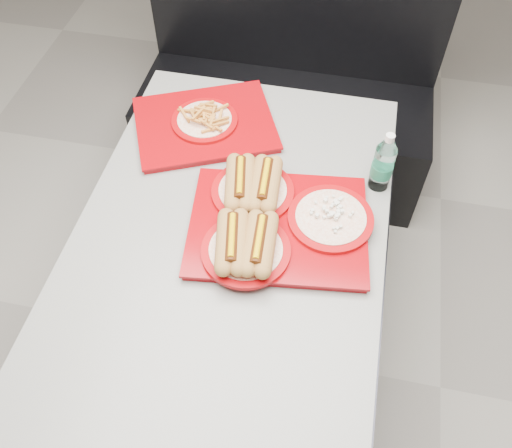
% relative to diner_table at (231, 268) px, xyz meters
% --- Properties ---
extents(ground, '(6.00, 6.00, 0.00)m').
position_rel_diner_table_xyz_m(ground, '(0.00, 0.00, -0.58)').
color(ground, gray).
rests_on(ground, ground).
extents(diner_table, '(0.92, 1.42, 0.75)m').
position_rel_diner_table_xyz_m(diner_table, '(0.00, 0.00, 0.00)').
color(diner_table, black).
rests_on(diner_table, ground).
extents(booth_bench, '(1.30, 0.57, 1.35)m').
position_rel_diner_table_xyz_m(booth_bench, '(0.00, 1.09, -0.18)').
color(booth_bench, black).
rests_on(booth_bench, ground).
extents(tray_near, '(0.56, 0.47, 0.11)m').
position_rel_diner_table_xyz_m(tray_near, '(0.11, 0.06, 0.21)').
color(tray_near, '#8D0309').
rests_on(tray_near, diner_table).
extents(tray_far, '(0.56, 0.51, 0.09)m').
position_rel_diner_table_xyz_m(tray_far, '(-0.19, 0.43, 0.19)').
color(tray_far, '#8D0309').
rests_on(tray_far, diner_table).
extents(water_bottle, '(0.07, 0.07, 0.21)m').
position_rel_diner_table_xyz_m(water_bottle, '(0.41, 0.29, 0.26)').
color(water_bottle, silver).
rests_on(water_bottle, diner_table).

